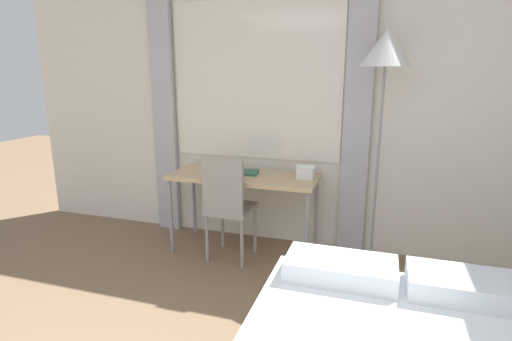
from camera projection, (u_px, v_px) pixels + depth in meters
wall_back_with_window at (279, 108)px, 3.84m from camera, size 5.68×0.13×2.70m
desk at (244, 181)px, 3.74m from camera, size 1.38×0.57×0.76m
desk_chair at (228, 203)px, 3.56m from camera, size 0.42×0.42×0.97m
standing_lamp at (385, 62)px, 3.12m from camera, size 0.40×0.40×2.02m
telephone at (306, 172)px, 3.60m from camera, size 0.17×0.17×0.12m
book at (242, 172)px, 3.75m from camera, size 0.33×0.26×0.02m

